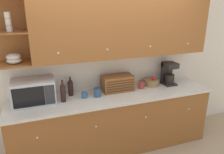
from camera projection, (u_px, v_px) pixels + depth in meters
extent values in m
plane|color=tan|center=(108.00, 136.00, 3.87)|extent=(24.00, 24.00, 0.00)
cube|color=silver|center=(107.00, 65.00, 3.48)|extent=(5.46, 0.06, 2.60)
cube|color=#935628|center=(114.00, 123.00, 3.45)|extent=(3.06, 0.63, 0.90)
cube|color=silver|center=(114.00, 96.00, 3.28)|extent=(3.08, 0.66, 0.04)
sphere|color=white|center=(37.00, 138.00, 2.74)|extent=(0.03, 0.03, 0.03)
sphere|color=white|center=(96.00, 127.00, 2.98)|extent=(0.03, 0.03, 0.03)
sphere|color=white|center=(146.00, 117.00, 3.22)|extent=(0.03, 0.03, 0.03)
sphere|color=white|center=(189.00, 109.00, 3.47)|extent=(0.03, 0.03, 0.03)
cube|color=silver|center=(107.00, 71.00, 3.47)|extent=(3.06, 0.01, 0.55)
cube|color=#935628|center=(125.00, 26.00, 3.15)|extent=(2.64, 0.36, 0.87)
cube|color=#935628|center=(11.00, 29.00, 2.82)|extent=(0.42, 0.02, 0.87)
cube|color=#935628|center=(15.00, 64.00, 2.81)|extent=(0.42, 0.36, 0.02)
cube|color=#935628|center=(10.00, 32.00, 2.67)|extent=(0.42, 0.36, 0.02)
sphere|color=white|center=(58.00, 53.00, 2.76)|extent=(0.03, 0.03, 0.03)
sphere|color=white|center=(107.00, 49.00, 2.97)|extent=(0.03, 0.03, 0.03)
sphere|color=white|center=(150.00, 46.00, 3.18)|extent=(0.03, 0.03, 0.03)
sphere|color=white|center=(188.00, 44.00, 3.39)|extent=(0.03, 0.03, 0.03)
ellipsoid|color=silver|center=(14.00, 60.00, 2.79)|extent=(0.18, 0.18, 0.08)
ellipsoid|color=silver|center=(14.00, 57.00, 2.77)|extent=(0.18, 0.18, 0.08)
cylinder|color=silver|center=(9.00, 29.00, 2.66)|extent=(0.07, 0.07, 0.08)
cylinder|color=silver|center=(8.00, 22.00, 2.63)|extent=(0.07, 0.07, 0.08)
cylinder|color=silver|center=(7.00, 15.00, 2.61)|extent=(0.07, 0.07, 0.08)
cube|color=silver|center=(34.00, 92.00, 2.97)|extent=(0.56, 0.36, 0.33)
cube|color=black|center=(29.00, 97.00, 2.78)|extent=(0.39, 0.01, 0.27)
cube|color=#2D2D33|center=(50.00, 95.00, 2.87)|extent=(0.12, 0.01, 0.27)
cylinder|color=black|center=(63.00, 94.00, 3.02)|extent=(0.07, 0.07, 0.22)
sphere|color=black|center=(63.00, 87.00, 2.99)|extent=(0.07, 0.07, 0.07)
cylinder|color=black|center=(62.00, 82.00, 2.97)|extent=(0.03, 0.03, 0.08)
cylinder|color=black|center=(71.00, 89.00, 3.23)|extent=(0.08, 0.08, 0.20)
sphere|color=black|center=(70.00, 83.00, 3.20)|extent=(0.08, 0.08, 0.08)
cylinder|color=black|center=(70.00, 79.00, 3.18)|extent=(0.03, 0.03, 0.07)
cylinder|color=#38669E|center=(84.00, 95.00, 3.16)|extent=(0.08, 0.08, 0.09)
torus|color=#38669E|center=(87.00, 94.00, 3.18)|extent=(0.01, 0.06, 0.06)
cylinder|color=#33567A|center=(97.00, 93.00, 3.20)|extent=(0.11, 0.11, 0.12)
cylinder|color=navy|center=(97.00, 88.00, 3.18)|extent=(0.11, 0.11, 0.01)
cube|color=brown|center=(117.00, 83.00, 3.40)|extent=(0.48, 0.26, 0.25)
cube|color=#4B2C16|center=(120.00, 91.00, 3.31)|extent=(0.44, 0.01, 0.02)
cube|color=#4B2C16|center=(121.00, 88.00, 3.30)|extent=(0.44, 0.01, 0.02)
cube|color=#4B2C16|center=(121.00, 86.00, 3.29)|extent=(0.44, 0.01, 0.02)
cube|color=#4B2C16|center=(121.00, 83.00, 3.27)|extent=(0.44, 0.01, 0.02)
cube|color=#4B2C16|center=(121.00, 81.00, 3.26)|extent=(0.44, 0.01, 0.02)
cylinder|color=#B73D38|center=(141.00, 85.00, 3.51)|extent=(0.09, 0.09, 0.10)
torus|color=#B73D38|center=(144.00, 85.00, 3.53)|extent=(0.01, 0.07, 0.07)
cylinder|color=#937047|center=(151.00, 82.00, 3.64)|extent=(0.24, 0.24, 0.11)
sphere|color=red|center=(154.00, 78.00, 3.61)|extent=(0.08, 0.08, 0.08)
cube|color=black|center=(169.00, 84.00, 3.69)|extent=(0.20, 0.22, 0.03)
cylinder|color=black|center=(170.00, 79.00, 3.64)|extent=(0.15, 0.15, 0.15)
cube|color=black|center=(167.00, 72.00, 3.71)|extent=(0.20, 0.05, 0.38)
cube|color=black|center=(170.00, 65.00, 3.58)|extent=(0.20, 0.22, 0.08)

